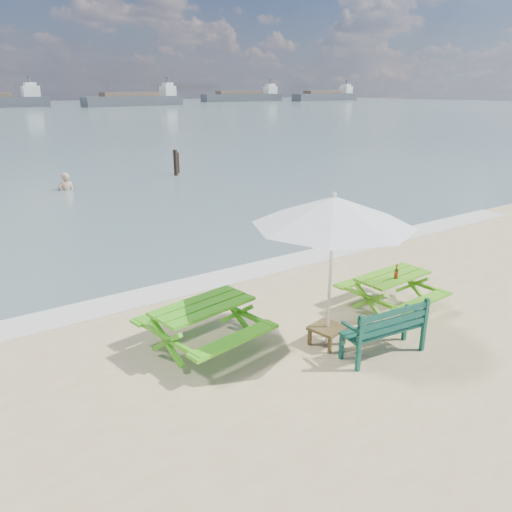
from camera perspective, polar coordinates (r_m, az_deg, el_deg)
foam_strip at (r=11.02m, az=-4.83°, el=-2.71°), size 22.00×0.90×0.01m
picnic_table_left at (r=8.12m, az=-6.01°, el=-8.11°), size 1.88×2.03×0.77m
picnic_table_right at (r=9.80m, az=15.21°, el=-4.06°), size 1.55×1.70×0.70m
park_bench at (r=8.20m, az=14.28°, el=-9.18°), size 1.45×0.64×0.86m
side_table at (r=8.35m, az=8.12°, el=-8.94°), size 0.59×0.59×0.33m
patio_umbrella at (r=7.62m, az=8.84°, el=5.10°), size 2.97×2.97×2.48m
beer_bottle at (r=9.46m, az=15.72°, el=-1.98°), size 0.07×0.07×0.27m
swimmer at (r=22.22m, az=-20.80°, el=6.50°), size 0.76×0.56×1.90m
mooring_pilings at (r=24.76m, az=-9.08°, el=10.26°), size 0.59×0.79×1.42m
cargo_ships at (r=135.15m, az=-12.75°, el=17.10°), size 146.44×39.07×4.40m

